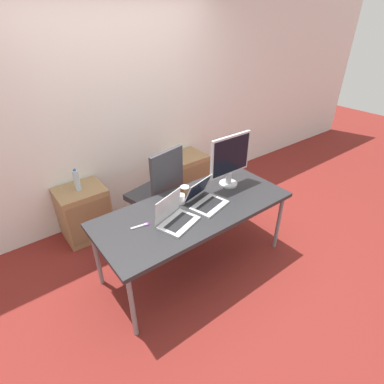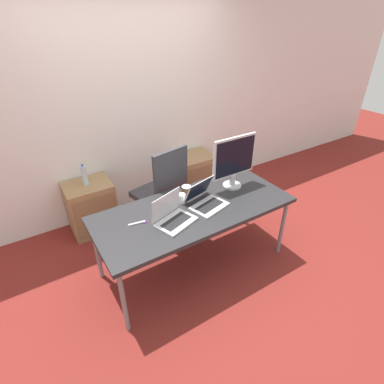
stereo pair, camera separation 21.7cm
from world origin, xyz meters
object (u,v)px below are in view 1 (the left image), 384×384
coffee_cup_white (181,199)px  water_bottle (77,180)px  laptop_right (206,200)px  laptop_left (175,217)px  cabinet_right (186,176)px  monitor (230,159)px  coffee_cup_brown (185,191)px  cabinet_left (84,212)px  office_chair (157,201)px

coffee_cup_white → water_bottle: bearing=122.2°
laptop_right → water_bottle: bearing=124.7°
laptop_left → laptop_right: 0.40m
cabinet_right → monitor: bearing=-101.5°
laptop_right → coffee_cup_brown: laptop_right is taller
water_bottle → coffee_cup_white: bearing=-57.8°
laptop_right → coffee_cup_white: (-0.17, 0.16, -0.00)m
laptop_left → coffee_cup_white: bearing=44.4°
cabinet_right → cabinet_left: bearing=180.0°
cabinet_right → monitor: monitor is taller
laptop_left → coffee_cup_brown: laptop_left is taller
water_bottle → monitor: bearing=-39.7°
cabinet_right → laptop_right: size_ratio=1.55×
laptop_left → coffee_cup_white: (0.22, 0.21, -0.01)m
cabinet_left → coffee_cup_brown: size_ratio=5.50×
cabinet_left → water_bottle: water_bottle is taller
monitor → coffee_cup_white: bearing=178.6°
laptop_right → coffee_cup_white: laptop_right is taller
monitor → coffee_cup_brown: size_ratio=4.91×
water_bottle → laptop_right: bearing=-55.3°
cabinet_left → laptop_right: laptop_right is taller
monitor → office_chair: bearing=133.8°
laptop_left → water_bottle: bearing=109.1°
office_chair → laptop_right: (0.12, -0.72, 0.34)m
office_chair → cabinet_right: office_chair is taller
laptop_left → monitor: size_ratio=0.72×
laptop_left → laptop_right: laptop_left is taller
cabinet_right → monitor: (-0.21, -1.04, 0.70)m
monitor → cabinet_right: bearing=78.5°
monitor → water_bottle: bearing=140.3°
laptop_left → monitor: bearing=13.5°
office_chair → cabinet_left: bearing=146.5°
laptop_right → monitor: monitor is taller
office_chair → laptop_left: 0.89m
laptop_left → coffee_cup_brown: size_ratio=3.55×
office_chair → coffee_cup_brown: office_chair is taller
cabinet_right → coffee_cup_white: bearing=-128.6°
water_bottle → laptop_right: size_ratio=0.63×
cabinet_right → water_bottle: water_bottle is taller
water_bottle → monitor: monitor is taller
laptop_left → laptop_right: (0.39, 0.06, -0.00)m
office_chair → coffee_cup_white: 0.66m
coffee_cup_brown → coffee_cup_white: bearing=-142.5°
office_chair → coffee_cup_brown: 0.60m
coffee_cup_white → coffee_cup_brown: coffee_cup_brown is taller
cabinet_left → cabinet_right: (1.47, 0.00, 0.00)m
cabinet_right → laptop_left: bearing=-129.9°
cabinet_right → laptop_right: laptop_right is taller
water_bottle → coffee_cup_white: (0.65, -1.03, 0.03)m
cabinet_right → coffee_cup_white: 1.39m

